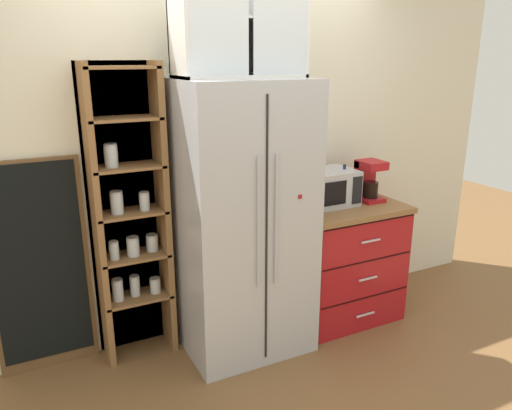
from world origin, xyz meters
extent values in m
plane|color=brown|center=(0.00, 0.00, 0.00)|extent=(10.61, 10.61, 0.00)
cube|color=silver|center=(0.00, 0.40, 1.27)|extent=(4.92, 0.10, 2.55)
cube|color=#B7BABF|center=(0.00, 0.01, 0.92)|extent=(0.83, 0.68, 1.84)
cube|color=black|center=(0.00, -0.33, 0.92)|extent=(0.01, 0.01, 1.69)
cylinder|color=#B7BABF|center=(-0.06, -0.34, 1.01)|extent=(0.02, 0.02, 0.83)
cylinder|color=#B7BABF|center=(0.06, -0.34, 1.01)|extent=(0.02, 0.02, 0.83)
cube|color=#A8161C|center=(0.23, -0.33, 1.14)|extent=(0.02, 0.01, 0.02)
cube|color=brown|center=(-0.69, 0.37, 0.97)|extent=(0.50, 0.04, 1.94)
cube|color=olive|center=(-0.90, 0.23, 0.97)|extent=(0.04, 0.23, 1.94)
cube|color=olive|center=(-0.47, 0.23, 0.97)|extent=(0.04, 0.23, 1.94)
cube|color=olive|center=(-0.69, 0.23, 0.41)|extent=(0.44, 0.23, 0.02)
cylinder|color=silver|center=(-0.81, 0.22, 0.49)|extent=(0.07, 0.07, 0.14)
cylinder|color=#E0C67F|center=(-0.81, 0.22, 0.47)|extent=(0.06, 0.06, 0.09)
cylinder|color=#B2B2B7|center=(-0.81, 0.22, 0.56)|extent=(0.07, 0.07, 0.01)
cylinder|color=silver|center=(-0.69, 0.24, 0.48)|extent=(0.06, 0.06, 0.13)
cylinder|color=#CCB78C|center=(-0.69, 0.24, 0.46)|extent=(0.06, 0.06, 0.09)
cylinder|color=#B2B2B7|center=(-0.69, 0.24, 0.56)|extent=(0.06, 0.06, 0.01)
cylinder|color=silver|center=(-0.56, 0.22, 0.47)|extent=(0.07, 0.07, 0.09)
cylinder|color=#382316|center=(-0.56, 0.22, 0.45)|extent=(0.06, 0.06, 0.06)
cylinder|color=#B2B2B7|center=(-0.56, 0.22, 0.52)|extent=(0.07, 0.07, 0.01)
cube|color=olive|center=(-0.69, 0.23, 0.71)|extent=(0.44, 0.23, 0.02)
cylinder|color=silver|center=(-0.81, 0.21, 0.77)|extent=(0.06, 0.06, 0.11)
cylinder|color=#2D2D2D|center=(-0.81, 0.21, 0.76)|extent=(0.05, 0.05, 0.07)
cylinder|color=#B2B2B7|center=(-0.81, 0.21, 0.83)|extent=(0.06, 0.06, 0.01)
cylinder|color=silver|center=(-0.69, 0.22, 0.78)|extent=(0.08, 0.08, 0.12)
cylinder|color=brown|center=(-0.69, 0.22, 0.76)|extent=(0.07, 0.07, 0.08)
cylinder|color=#B2B2B7|center=(-0.69, 0.22, 0.84)|extent=(0.08, 0.08, 0.01)
cylinder|color=silver|center=(-0.56, 0.25, 0.77)|extent=(0.08, 0.08, 0.10)
cylinder|color=#B77A38|center=(-0.56, 0.25, 0.75)|extent=(0.07, 0.07, 0.07)
cylinder|color=#B2B2B7|center=(-0.56, 0.25, 0.82)|extent=(0.07, 0.07, 0.01)
cube|color=olive|center=(-0.69, 0.23, 1.01)|extent=(0.44, 0.23, 0.02)
cylinder|color=silver|center=(-0.77, 0.22, 1.08)|extent=(0.08, 0.08, 0.13)
cylinder|color=white|center=(-0.77, 0.22, 1.06)|extent=(0.07, 0.07, 0.09)
cylinder|color=#B2B2B7|center=(-0.77, 0.22, 1.16)|extent=(0.08, 0.08, 0.01)
cylinder|color=silver|center=(-0.60, 0.22, 1.07)|extent=(0.06, 0.06, 0.11)
cylinder|color=beige|center=(-0.60, 0.22, 1.05)|extent=(0.06, 0.06, 0.07)
cylinder|color=#B2B2B7|center=(-0.60, 0.22, 1.13)|extent=(0.06, 0.06, 0.01)
cube|color=olive|center=(-0.69, 0.23, 1.31)|extent=(0.44, 0.23, 0.02)
cylinder|color=silver|center=(-0.78, 0.23, 1.38)|extent=(0.08, 0.08, 0.13)
cylinder|color=white|center=(-0.78, 0.23, 1.36)|extent=(0.07, 0.07, 0.09)
cylinder|color=#B2B2B7|center=(-0.78, 0.23, 1.45)|extent=(0.08, 0.08, 0.01)
cube|color=olive|center=(-0.69, 0.23, 1.60)|extent=(0.44, 0.23, 0.02)
cube|color=olive|center=(-0.69, 0.23, 1.90)|extent=(0.44, 0.23, 0.02)
cube|color=#A8161C|center=(0.85, 0.04, 0.43)|extent=(0.80, 0.62, 0.87)
cube|color=olive|center=(0.85, 0.04, 0.89)|extent=(0.83, 0.65, 0.04)
cube|color=black|center=(0.85, -0.28, 0.28)|extent=(0.78, 0.00, 0.01)
cube|color=silver|center=(0.85, -0.28, 0.14)|extent=(0.16, 0.01, 0.01)
cube|color=black|center=(0.85, -0.28, 0.57)|extent=(0.78, 0.00, 0.01)
cube|color=silver|center=(0.85, -0.28, 0.43)|extent=(0.16, 0.01, 0.01)
cube|color=black|center=(0.85, -0.28, 0.86)|extent=(0.78, 0.00, 0.01)
cube|color=silver|center=(0.85, -0.28, 0.72)|extent=(0.16, 0.01, 0.01)
cube|color=#B7BABF|center=(0.70, 0.09, 1.04)|extent=(0.44, 0.32, 0.26)
cube|color=black|center=(0.64, -0.08, 1.04)|extent=(0.26, 0.01, 0.17)
cube|color=black|center=(0.87, -0.08, 1.04)|extent=(0.08, 0.01, 0.20)
cube|color=#A8161C|center=(1.07, 0.02, 0.92)|extent=(0.17, 0.20, 0.03)
cube|color=#A8161C|center=(1.07, 0.09, 1.06)|extent=(0.17, 0.06, 0.30)
cube|color=#A8161C|center=(1.07, 0.02, 1.19)|extent=(0.17, 0.20, 0.06)
cylinder|color=black|center=(1.07, 0.01, 1.00)|extent=(0.11, 0.11, 0.12)
cylinder|color=red|center=(0.85, -0.03, 0.95)|extent=(0.07, 0.07, 0.08)
torus|color=red|center=(0.90, -0.03, 0.95)|extent=(0.05, 0.01, 0.05)
cylinder|color=navy|center=(0.85, 0.06, 1.02)|extent=(0.06, 0.06, 0.21)
cone|color=navy|center=(0.85, 0.06, 1.13)|extent=(0.06, 0.06, 0.04)
cylinder|color=navy|center=(0.85, 0.06, 1.16)|extent=(0.02, 0.02, 0.07)
cylinder|color=black|center=(0.85, 0.06, 1.20)|extent=(0.02, 0.02, 0.01)
cylinder|color=brown|center=(0.85, -0.02, 0.99)|extent=(0.07, 0.07, 0.17)
cone|color=brown|center=(0.85, -0.02, 1.08)|extent=(0.07, 0.07, 0.04)
cylinder|color=brown|center=(0.85, -0.02, 1.11)|extent=(0.03, 0.03, 0.07)
cylinder|color=black|center=(0.85, -0.02, 1.15)|extent=(0.03, 0.03, 0.01)
cube|color=silver|center=(0.00, 0.18, 2.18)|extent=(0.80, 0.02, 0.69)
cube|color=silver|center=(0.00, 0.03, 1.85)|extent=(0.80, 0.32, 0.02)
cube|color=silver|center=(-0.39, 0.03, 2.18)|extent=(0.02, 0.32, 0.69)
cube|color=silver|center=(0.39, 0.03, 2.18)|extent=(0.02, 0.32, 0.69)
cube|color=silver|center=(0.00, 0.03, 2.18)|extent=(0.77, 0.30, 0.02)
cube|color=silver|center=(-0.20, -0.12, 2.18)|extent=(0.37, 0.01, 0.65)
cube|color=silver|center=(0.20, -0.12, 2.18)|extent=(0.37, 0.01, 0.65)
cylinder|color=silver|center=(-0.28, 0.03, 1.86)|extent=(0.05, 0.05, 0.00)
cylinder|color=silver|center=(-0.28, 0.03, 1.89)|extent=(0.01, 0.01, 0.07)
cone|color=silver|center=(-0.28, 0.03, 1.95)|extent=(0.06, 0.06, 0.05)
cylinder|color=silver|center=(0.00, 0.03, 1.86)|extent=(0.05, 0.05, 0.00)
cylinder|color=silver|center=(0.00, 0.03, 1.89)|extent=(0.01, 0.01, 0.07)
cone|color=silver|center=(0.00, 0.03, 1.95)|extent=(0.06, 0.06, 0.05)
cylinder|color=silver|center=(0.28, 0.03, 1.86)|extent=(0.05, 0.05, 0.00)
cylinder|color=silver|center=(0.28, 0.03, 1.89)|extent=(0.01, 0.01, 0.07)
cone|color=silver|center=(0.28, 0.03, 1.95)|extent=(0.06, 0.06, 0.05)
cylinder|color=white|center=(-0.24, 0.03, 2.22)|extent=(0.06, 0.06, 0.07)
cylinder|color=white|center=(0.00, 0.03, 2.22)|extent=(0.06, 0.06, 0.07)
cylinder|color=white|center=(0.24, 0.03, 2.22)|extent=(0.06, 0.06, 0.07)
cube|color=brown|center=(-1.26, 0.33, 0.69)|extent=(0.60, 0.04, 1.39)
cube|color=black|center=(-1.26, 0.31, 0.72)|extent=(0.54, 0.01, 1.29)
camera|label=1|loc=(-1.31, -2.79, 1.97)|focal=34.37mm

